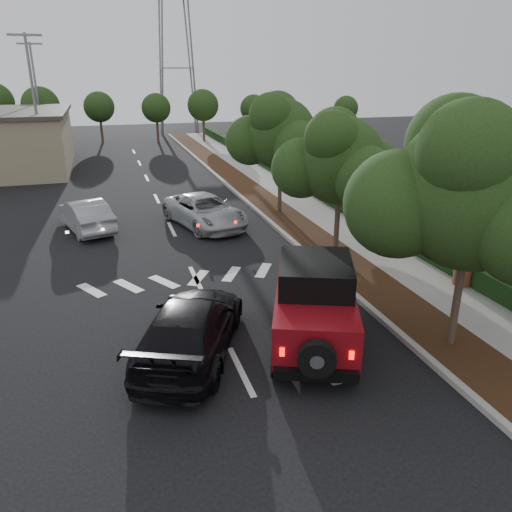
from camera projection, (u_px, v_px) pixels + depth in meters
name	position (u px, v px, depth m)	size (l,w,h in m)	color
ground	(241.00, 371.00, 12.12)	(120.00, 120.00, 0.00)	black
curb	(267.00, 219.00, 24.10)	(0.20, 70.00, 0.15)	#9E9B93
planting_strip	(286.00, 218.00, 24.38)	(1.80, 70.00, 0.12)	black
sidewalk	(322.00, 215.00, 24.90)	(2.00, 70.00, 0.12)	gray
hedge	(348.00, 206.00, 25.16)	(0.80, 70.00, 0.80)	black
transmission_tower	(180.00, 134.00, 56.74)	(7.00, 4.00, 28.00)	slate
street_tree_near	(450.00, 346.00, 13.21)	(3.80, 3.80, 5.92)	black
street_tree_mid	(335.00, 257.00, 19.48)	(3.20, 3.20, 5.32)	black
street_tree_far	(279.00, 214.00, 25.30)	(3.40, 3.40, 5.62)	black
light_pole_a	(46.00, 178.00, 33.62)	(2.00, 0.22, 9.00)	slate
light_pole_b	(45.00, 152.00, 44.09)	(2.00, 0.22, 9.00)	slate
red_jeep	(315.00, 303.00, 12.98)	(3.40, 4.73, 2.31)	black
silver_suv_ahead	(205.00, 211.00, 23.11)	(2.38, 5.16, 1.43)	#B0B4B8
black_suv_oncoming	(191.00, 328.00, 12.62)	(2.09, 5.15, 1.50)	black
silver_sedan_oncoming	(86.00, 215.00, 22.45)	(1.52, 4.37, 1.44)	#979A9E
terracotta_planter	(465.00, 262.00, 16.44)	(0.78, 0.78, 1.36)	brown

